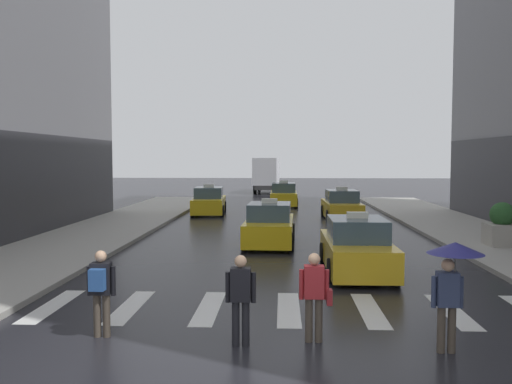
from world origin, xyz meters
name	(u,v)px	position (x,y,z in m)	size (l,w,h in m)	color
ground_plane	(291,359)	(0.00, 0.00, 0.00)	(160.00, 160.00, 0.00)	black
crosswalk_markings	(289,309)	(0.00, 3.00, 0.00)	(11.30, 2.80, 0.01)	silver
taxi_lead	(357,248)	(2.05, 6.95, 0.72)	(1.94, 4.54, 1.80)	gold
taxi_second	(270,226)	(-0.63, 11.98, 0.72)	(2.04, 4.59, 1.80)	yellow
taxi_third	(342,206)	(3.11, 20.62, 0.72)	(2.02, 4.58, 1.80)	gold
taxi_fourth	(209,202)	(-4.52, 23.09, 0.72)	(2.12, 4.63, 1.80)	yellow
taxi_fifth	(284,196)	(-0.03, 28.74, 0.72)	(1.93, 4.54, 1.80)	yellow
box_truck	(267,174)	(-1.60, 42.85, 1.85)	(2.52, 7.62, 3.35)	#2D2D2D
pedestrian_with_umbrella	(452,267)	(2.78, 0.42, 1.52)	(0.96, 0.96, 1.94)	#473D33
pedestrian_with_backpack	(101,287)	(-3.55, 0.92, 0.97)	(0.55, 0.43, 1.65)	#473D33
pedestrian_with_handbag	(315,292)	(0.45, 0.87, 0.93)	(0.60, 0.24, 1.65)	#473D33
pedestrian_plain_coat	(241,294)	(-0.89, 0.59, 0.94)	(0.55, 0.24, 1.65)	black
planter_mid_block	(502,226)	(7.95, 11.21, 0.87)	(1.10, 1.10, 1.60)	#A8A399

